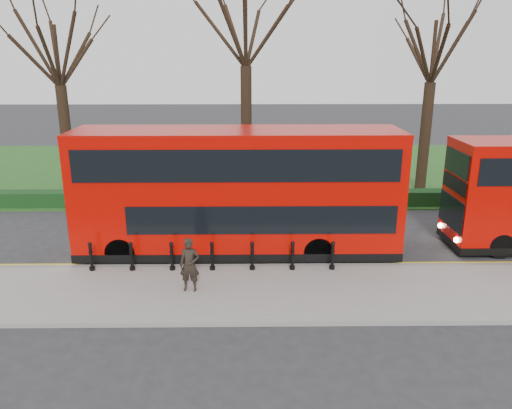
{
  "coord_description": "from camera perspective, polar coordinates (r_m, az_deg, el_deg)",
  "views": [
    {
      "loc": [
        2.21,
        -17.66,
        7.54
      ],
      "look_at": [
        2.42,
        0.5,
        2.0
      ],
      "focal_mm": 35.0,
      "sensor_mm": 36.0,
      "label": 1
    }
  ],
  "objects": [
    {
      "name": "pavement",
      "position": [
        16.6,
        -8.38,
        -9.96
      ],
      "size": [
        60.0,
        4.0,
        0.15
      ],
      "primitive_type": "cube",
      "color": "gray",
      "rests_on": "ground"
    },
    {
      "name": "pedestrian",
      "position": [
        16.21,
        -7.6,
        -6.86
      ],
      "size": [
        0.67,
        0.47,
        1.77
      ],
      "primitive_type": "imported",
      "rotation": [
        0.0,
        0.0,
        -0.07
      ],
      "color": "black",
      "rests_on": "pavement"
    },
    {
      "name": "ground",
      "position": [
        19.33,
        -7.23,
        -6.14
      ],
      "size": [
        120.0,
        120.0,
        0.0
      ],
      "primitive_type": "plane",
      "color": "#28282B",
      "rests_on": "ground"
    },
    {
      "name": "grass_verge",
      "position": [
        33.59,
        -4.44,
        3.98
      ],
      "size": [
        60.0,
        18.0,
        0.06
      ],
      "primitive_type": "cube",
      "color": "#1C4E1A",
      "rests_on": "ground"
    },
    {
      "name": "yellow_line_inner",
      "position": [
        18.87,
        -7.39,
        -6.72
      ],
      "size": [
        60.0,
        0.1,
        0.01
      ],
      "primitive_type": "cube",
      "color": "yellow",
      "rests_on": "ground"
    },
    {
      "name": "tree_right",
      "position": [
        29.35,
        19.68,
        16.79
      ],
      "size": [
        6.99,
        6.99,
        10.92
      ],
      "color": "black",
      "rests_on": "ground"
    },
    {
      "name": "hedge",
      "position": [
        25.58,
        -5.61,
        0.67
      ],
      "size": [
        60.0,
        0.9,
        0.8
      ],
      "primitive_type": "cube",
      "color": "black",
      "rests_on": "ground"
    },
    {
      "name": "tree_mid",
      "position": [
        27.71,
        -1.18,
        20.15
      ],
      "size": [
        8.0,
        8.0,
        12.49
      ],
      "color": "black",
      "rests_on": "ground"
    },
    {
      "name": "kerb",
      "position": [
        18.39,
        -7.58,
        -7.14
      ],
      "size": [
        60.0,
        0.25,
        0.16
      ],
      "primitive_type": "cube",
      "color": "slate",
      "rests_on": "ground"
    },
    {
      "name": "tree_left",
      "position": [
        29.49,
        -21.84,
        16.2
      ],
      "size": [
        6.82,
        6.82,
        10.66
      ],
      "color": "black",
      "rests_on": "ground"
    },
    {
      "name": "bollard_row",
      "position": [
        17.76,
        -5.04,
        -5.93
      ],
      "size": [
        8.68,
        0.15,
        1.0
      ],
      "color": "black",
      "rests_on": "pavement"
    },
    {
      "name": "bus_lead",
      "position": [
        18.92,
        -2.11,
        1.3
      ],
      "size": [
        12.16,
        2.79,
        4.84
      ],
      "color": "#B30700",
      "rests_on": "ground"
    },
    {
      "name": "yellow_line_outer",
      "position": [
        18.69,
        -7.46,
        -6.96
      ],
      "size": [
        60.0,
        0.1,
        0.01
      ],
      "primitive_type": "cube",
      "color": "yellow",
      "rests_on": "ground"
    }
  ]
}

